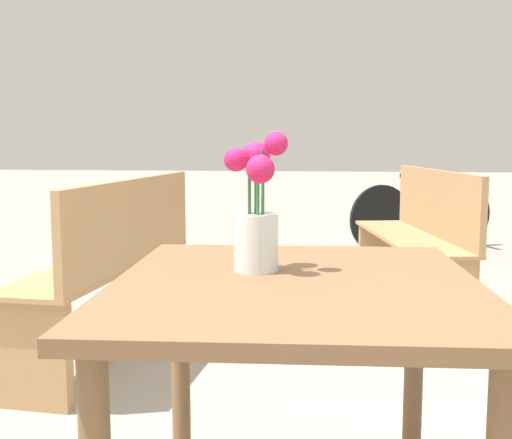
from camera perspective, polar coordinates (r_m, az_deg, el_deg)
The scene contains 5 objects.
table_front at distance 1.36m, azimuth 3.56°, elevation -10.16°, with size 0.78×0.88×0.74m.
flower_vase at distance 1.39m, azimuth 0.02°, elevation 0.07°, with size 0.14×0.15×0.30m.
bench_near at distance 4.06m, azimuth 14.40°, elevation -1.32°, with size 0.59×1.49×0.85m.
bench_middle at distance 3.13m, azimuth -12.23°, elevation -3.70°, with size 0.49×1.48×0.85m.
bicycle at distance 6.23m, azimuth 14.61°, elevation 0.39°, with size 1.38×0.75×0.72m.
Camera 1 is at (0.06, -1.30, 1.03)m, focal length 45.00 mm.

